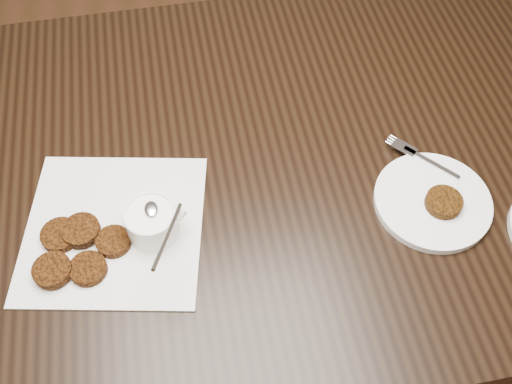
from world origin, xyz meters
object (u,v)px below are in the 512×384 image
(table, at_px, (231,254))
(plate_with_patty, at_px, (433,199))
(napkin, at_px, (114,228))
(sauce_ramekin, at_px, (149,212))

(table, xyz_separation_m, plate_with_patty, (0.36, -0.16, 0.39))
(table, distance_m, plate_with_patty, 0.55)
(table, height_order, plate_with_patty, plate_with_patty)
(napkin, xyz_separation_m, plate_with_patty, (0.57, -0.05, 0.01))
(plate_with_patty, bearing_deg, table, 155.28)
(sauce_ramekin, bearing_deg, plate_with_patty, -3.75)
(sauce_ramekin, distance_m, plate_with_patty, 0.50)
(table, distance_m, sauce_ramekin, 0.48)
(table, bearing_deg, sauce_ramekin, -137.21)
(table, height_order, napkin, napkin)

